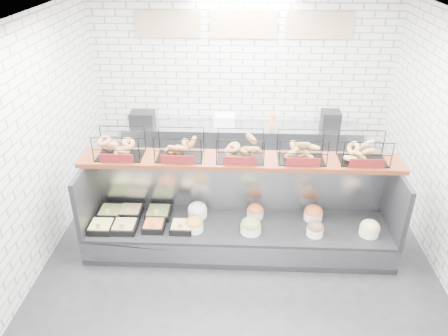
{
  "coord_description": "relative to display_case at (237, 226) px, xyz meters",
  "views": [
    {
      "loc": [
        0.02,
        -4.41,
        3.8
      ],
      "look_at": [
        -0.2,
        0.45,
        1.15
      ],
      "focal_mm": 35.0,
      "sensor_mm": 36.0,
      "label": 1
    }
  ],
  "objects": [
    {
      "name": "room_shell",
      "position": [
        0.03,
        0.26,
        1.73
      ],
      "size": [
        5.02,
        5.51,
        3.01
      ],
      "color": "silver",
      "rests_on": "ground"
    },
    {
      "name": "display_case",
      "position": [
        0.0,
        0.0,
        0.0
      ],
      "size": [
        4.0,
        0.9,
        1.2
      ],
      "color": "black",
      "rests_on": "ground"
    },
    {
      "name": "prep_counter",
      "position": [
        0.02,
        2.09,
        0.14
      ],
      "size": [
        4.0,
        0.6,
        1.2
      ],
      "color": "#93969B",
      "rests_on": "ground"
    },
    {
      "name": "ground",
      "position": [
        0.03,
        -0.34,
        -0.33
      ],
      "size": [
        5.5,
        5.5,
        0.0
      ],
      "primitive_type": "plane",
      "color": "black",
      "rests_on": "ground"
    },
    {
      "name": "bagel_shelf",
      "position": [
        0.03,
        0.18,
        1.05
      ],
      "size": [
        4.1,
        0.5,
        0.4
      ],
      "color": "#4E1F10",
      "rests_on": "display_case"
    }
  ]
}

